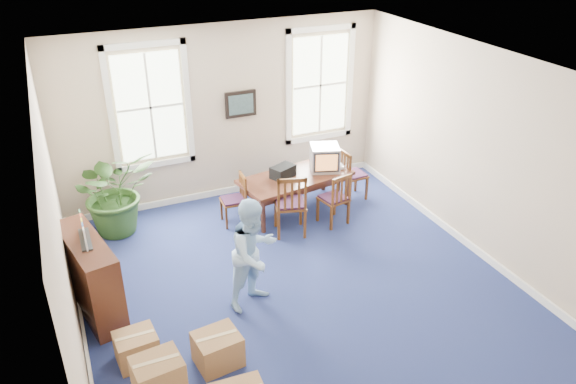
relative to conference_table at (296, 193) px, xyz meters
name	(u,v)px	position (x,y,z in m)	size (l,w,h in m)	color
floor	(298,287)	(-0.91, -2.12, -0.34)	(6.50, 6.50, 0.00)	navy
ceiling	(300,70)	(-0.91, -2.12, 2.86)	(6.50, 6.50, 0.00)	white
wall_back	(224,113)	(-0.91, 1.13, 1.26)	(6.50, 6.50, 0.00)	#C1AB90
wall_front	(456,349)	(-0.91, -5.37, 1.26)	(6.50, 6.50, 0.00)	#C1AB90
wall_left	(59,237)	(-3.91, -2.12, 1.26)	(6.50, 6.50, 0.00)	#C1AB90
wall_right	(479,153)	(2.09, -2.12, 1.26)	(6.50, 6.50, 0.00)	#C1AB90
baseboard_back	(229,190)	(-0.91, 1.10, -0.28)	(6.00, 0.04, 0.12)	white
baseboard_left	(85,340)	(-3.88, -2.12, -0.28)	(0.04, 6.50, 0.12)	white
baseboard_right	(463,240)	(2.06, -2.12, -0.28)	(0.04, 6.50, 0.12)	white
window_left	(150,107)	(-2.21, 1.11, 1.56)	(1.40, 0.12, 2.20)	white
window_right	(320,85)	(0.99, 1.11, 1.56)	(1.40, 0.12, 2.20)	white
wall_picture	(241,104)	(-0.61, 1.08, 1.41)	(0.58, 0.06, 0.48)	black
conference_table	(296,193)	(0.00, 0.00, 0.00)	(1.99, 0.91, 0.68)	#482417
crt_tv	(325,158)	(0.59, 0.05, 0.57)	(0.50, 0.54, 0.45)	#B7B7BC
game_console	(339,166)	(0.86, 0.00, 0.36)	(0.16, 0.20, 0.05)	white
equipment_bag	(283,172)	(-0.23, 0.05, 0.44)	(0.42, 0.27, 0.21)	black
chair_near_left	(290,203)	(-0.41, -0.68, 0.22)	(0.50, 0.50, 1.12)	brown
chair_near_right	(334,198)	(0.41, -0.68, 0.14)	(0.43, 0.43, 0.97)	brown
chair_end_left	(233,200)	(-1.18, 0.00, 0.11)	(0.40, 0.40, 0.89)	brown
chair_end_right	(353,174)	(1.18, 0.00, 0.15)	(0.44, 0.44, 0.97)	brown
man	(254,253)	(-1.59, -2.18, 0.46)	(0.78, 0.60, 1.60)	#A4CFF4
credenza	(91,275)	(-3.66, -1.48, 0.23)	(0.42, 1.45, 1.14)	#482417
brochure_rack	(83,228)	(-3.64, -1.48, 0.97)	(0.13, 0.75, 0.33)	#99999E
potted_plant	(115,191)	(-3.03, 0.54, 0.40)	(1.33, 1.16, 1.48)	#274A1A
cardboard_boxes	(177,375)	(-3.00, -3.53, 0.08)	(1.46, 1.46, 0.84)	#A17446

